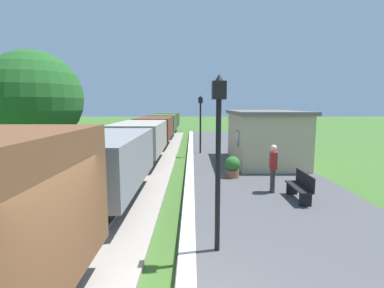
{
  "coord_description": "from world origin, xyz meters",
  "views": [
    {
      "loc": [
        0.5,
        -3.61,
        3.34
      ],
      "look_at": [
        0.56,
        7.86,
        1.78
      ],
      "focal_mm": 26.91,
      "sensor_mm": 36.0,
      "label": 1
    }
  ],
  "objects_px": {
    "lamp_post_near": "(217,132)",
    "tree_trackside_far": "(33,98)",
    "potted_planter": "(231,166)",
    "person_waiting": "(272,166)",
    "bench_near_hut": "(299,186)",
    "lamp_post_far": "(199,113)",
    "freight_train": "(145,135)",
    "station_hut": "(263,136)"
  },
  "relations": [
    {
      "from": "lamp_post_near",
      "to": "tree_trackside_far",
      "type": "bearing_deg",
      "value": 134.2
    },
    {
      "from": "potted_planter",
      "to": "person_waiting",
      "type": "bearing_deg",
      "value": -61.92
    },
    {
      "from": "bench_near_hut",
      "to": "person_waiting",
      "type": "bearing_deg",
      "value": 128.6
    },
    {
      "from": "lamp_post_far",
      "to": "lamp_post_near",
      "type": "bearing_deg",
      "value": -90.0
    },
    {
      "from": "freight_train",
      "to": "bench_near_hut",
      "type": "height_order",
      "value": "freight_train"
    },
    {
      "from": "tree_trackside_far",
      "to": "lamp_post_far",
      "type": "bearing_deg",
      "value": 25.7
    },
    {
      "from": "station_hut",
      "to": "lamp_post_near",
      "type": "xyz_separation_m",
      "value": [
        -3.36,
        -9.64,
        1.15
      ]
    },
    {
      "from": "bench_near_hut",
      "to": "potted_planter",
      "type": "bearing_deg",
      "value": 121.37
    },
    {
      "from": "bench_near_hut",
      "to": "freight_train",
      "type": "bearing_deg",
      "value": 124.82
    },
    {
      "from": "lamp_post_near",
      "to": "tree_trackside_far",
      "type": "distance_m",
      "value": 11.96
    },
    {
      "from": "freight_train",
      "to": "station_hut",
      "type": "relative_size",
      "value": 6.76
    },
    {
      "from": "person_waiting",
      "to": "lamp_post_far",
      "type": "relative_size",
      "value": 0.46
    },
    {
      "from": "freight_train",
      "to": "lamp_post_far",
      "type": "distance_m",
      "value": 3.69
    },
    {
      "from": "potted_planter",
      "to": "freight_train",
      "type": "bearing_deg",
      "value": 126.35
    },
    {
      "from": "station_hut",
      "to": "potted_planter",
      "type": "bearing_deg",
      "value": -122.54
    },
    {
      "from": "lamp_post_near",
      "to": "person_waiting",
      "type": "bearing_deg",
      "value": 60.61
    },
    {
      "from": "potted_planter",
      "to": "lamp_post_near",
      "type": "relative_size",
      "value": 0.25
    },
    {
      "from": "potted_planter",
      "to": "lamp_post_far",
      "type": "distance_m",
      "value": 6.74
    },
    {
      "from": "lamp_post_far",
      "to": "potted_planter",
      "type": "bearing_deg",
      "value": -79.23
    },
    {
      "from": "potted_planter",
      "to": "lamp_post_near",
      "type": "height_order",
      "value": "lamp_post_near"
    },
    {
      "from": "person_waiting",
      "to": "lamp_post_far",
      "type": "bearing_deg",
      "value": -65.33
    },
    {
      "from": "potted_planter",
      "to": "lamp_post_far",
      "type": "xyz_separation_m",
      "value": [
        -1.2,
        6.3,
        2.08
      ]
    },
    {
      "from": "person_waiting",
      "to": "lamp_post_far",
      "type": "xyz_separation_m",
      "value": [
        -2.33,
        8.42,
        1.62
      ]
    },
    {
      "from": "person_waiting",
      "to": "potted_planter",
      "type": "relative_size",
      "value": 1.87
    },
    {
      "from": "person_waiting",
      "to": "potted_planter",
      "type": "bearing_deg",
      "value": -52.72
    },
    {
      "from": "bench_near_hut",
      "to": "lamp_post_far",
      "type": "relative_size",
      "value": 0.41
    },
    {
      "from": "station_hut",
      "to": "lamp_post_far",
      "type": "height_order",
      "value": "lamp_post_far"
    },
    {
      "from": "potted_planter",
      "to": "lamp_post_far",
      "type": "relative_size",
      "value": 0.25
    },
    {
      "from": "bench_near_hut",
      "to": "lamp_post_near",
      "type": "bearing_deg",
      "value": -132.56
    },
    {
      "from": "freight_train",
      "to": "lamp_post_near",
      "type": "distance_m",
      "value": 13.08
    },
    {
      "from": "freight_train",
      "to": "potted_planter",
      "type": "relative_size",
      "value": 42.79
    },
    {
      "from": "freight_train",
      "to": "bench_near_hut",
      "type": "bearing_deg",
      "value": -55.18
    },
    {
      "from": "person_waiting",
      "to": "potted_planter",
      "type": "distance_m",
      "value": 2.44
    },
    {
      "from": "freight_train",
      "to": "bench_near_hut",
      "type": "xyz_separation_m",
      "value": [
        6.45,
        -9.27,
        -0.73
      ]
    },
    {
      "from": "potted_planter",
      "to": "bench_near_hut",
      "type": "bearing_deg",
      "value": -58.63
    },
    {
      "from": "bench_near_hut",
      "to": "potted_planter",
      "type": "distance_m",
      "value": 3.48
    },
    {
      "from": "freight_train",
      "to": "lamp_post_near",
      "type": "height_order",
      "value": "lamp_post_near"
    },
    {
      "from": "person_waiting",
      "to": "lamp_post_near",
      "type": "bearing_deg",
      "value": 69.82
    },
    {
      "from": "bench_near_hut",
      "to": "potted_planter",
      "type": "relative_size",
      "value": 1.64
    },
    {
      "from": "freight_train",
      "to": "potted_planter",
      "type": "bearing_deg",
      "value": -53.65
    },
    {
      "from": "freight_train",
      "to": "potted_planter",
      "type": "distance_m",
      "value": 7.86
    },
    {
      "from": "bench_near_hut",
      "to": "tree_trackside_far",
      "type": "relative_size",
      "value": 0.25
    }
  ]
}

